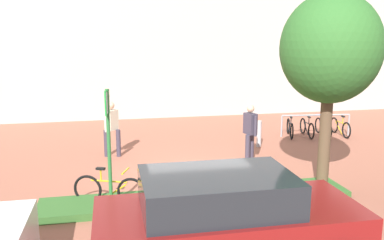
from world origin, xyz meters
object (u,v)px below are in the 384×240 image
(car_maroon_wagon, at_px, (226,220))
(parking_sign_post, at_px, (108,132))
(bike_rack_cluster, at_px, (315,127))
(bike_at_sign, at_px, (109,190))
(bollard_steel, at_px, (259,134))
(person_casual_tan, at_px, (112,126))
(person_suited_dark, at_px, (250,129))
(tree_sidewalk, at_px, (331,49))

(car_maroon_wagon, bearing_deg, parking_sign_post, 124.42)
(car_maroon_wagon, bearing_deg, bike_rack_cluster, 53.66)
(bike_at_sign, distance_m, bollard_steel, 6.46)
(bike_rack_cluster, bearing_deg, person_casual_tan, -170.88)
(person_suited_dark, distance_m, person_casual_tan, 4.23)
(bike_at_sign, distance_m, person_suited_dark, 4.88)
(bike_at_sign, bearing_deg, person_casual_tan, 87.79)
(bike_at_sign, distance_m, bike_rack_cluster, 9.21)
(bollard_steel, bearing_deg, bike_rack_cluster, 21.64)
(bike_at_sign, height_order, bike_rack_cluster, bike_at_sign)
(parking_sign_post, height_order, person_suited_dark, parking_sign_post)
(person_casual_tan, relative_size, car_maroon_wagon, 0.40)
(bike_rack_cluster, relative_size, car_maroon_wagon, 0.61)
(bollard_steel, relative_size, person_casual_tan, 0.52)
(car_maroon_wagon, bearing_deg, tree_sidewalk, 40.26)
(parking_sign_post, distance_m, bike_at_sign, 1.38)
(person_suited_dark, height_order, car_maroon_wagon, person_suited_dark)
(bike_rack_cluster, height_order, car_maroon_wagon, car_maroon_wagon)
(person_casual_tan, bearing_deg, bollard_steel, 1.89)
(bollard_steel, bearing_deg, person_casual_tan, -178.11)
(parking_sign_post, xyz_separation_m, person_casual_tan, (0.12, 4.11, -0.72))
(person_casual_tan, height_order, car_maroon_wagon, person_casual_tan)
(bollard_steel, bearing_deg, car_maroon_wagon, -114.94)
(bike_at_sign, bearing_deg, parking_sign_post, -83.15)
(person_suited_dark, relative_size, car_maroon_wagon, 0.40)
(tree_sidewalk, bearing_deg, person_suited_dark, 110.39)
(parking_sign_post, height_order, bike_rack_cluster, parking_sign_post)
(bike_rack_cluster, xyz_separation_m, car_maroon_wagon, (-5.85, -7.95, 0.41))
(bike_rack_cluster, distance_m, car_maroon_wagon, 9.88)
(person_casual_tan, xyz_separation_m, car_maroon_wagon, (1.68, -6.74, -0.23))
(bike_rack_cluster, bearing_deg, person_suited_dark, -143.58)
(bollard_steel, distance_m, person_suited_dark, 1.87)
(bike_rack_cluster, height_order, person_suited_dark, person_suited_dark)
(bike_rack_cluster, xyz_separation_m, person_suited_dark, (-3.53, -2.60, 0.64))
(tree_sidewalk, relative_size, person_suited_dark, 2.73)
(parking_sign_post, relative_size, person_casual_tan, 1.53)
(bike_rack_cluster, xyz_separation_m, person_casual_tan, (-7.53, -1.21, 0.64))
(tree_sidewalk, xyz_separation_m, bike_rack_cluster, (2.57, 5.17, -3.04))
(person_suited_dark, relative_size, person_casual_tan, 1.00)
(parking_sign_post, relative_size, car_maroon_wagon, 0.61)
(bollard_steel, bearing_deg, parking_sign_post, -139.53)
(bike_at_sign, height_order, bollard_steel, bollard_steel)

